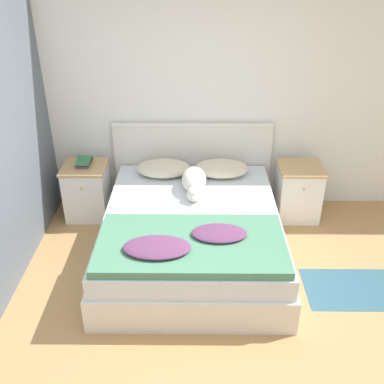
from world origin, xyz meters
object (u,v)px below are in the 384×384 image
pillow_left (164,168)px  dog (194,181)px  pillow_right (221,168)px  nightstand_right (298,191)px  nightstand_left (87,191)px  bed (192,235)px  book_stack (84,162)px

pillow_left → dog: bearing=-45.7°
pillow_left → pillow_right: 0.62m
nightstand_right → nightstand_left: bearing=180.0°
bed → pillow_left: size_ratio=3.53×
pillow_left → dog: (0.33, -0.34, 0.02)m
pillow_left → book_stack: 0.86m
bed → dog: (0.02, 0.43, 0.35)m
nightstand_left → pillow_left: (0.85, 0.01, 0.28)m
bed → pillow_right: (0.31, 0.77, 0.33)m
pillow_left → pillow_right: same height
nightstand_right → pillow_left: 1.50m
bed → nightstand_right: size_ratio=3.34×
pillow_left → book_stack: size_ratio=2.40×
bed → nightstand_left: 1.39m
pillow_left → pillow_right: bearing=0.0°
nightstand_left → nightstand_right: same height
bed → dog: dog is taller
nightstand_right → pillow_right: (-0.85, 0.01, 0.28)m
nightstand_right → pillow_left: size_ratio=1.06×
pillow_right → book_stack: (-1.48, 0.01, 0.06)m
bed → nightstand_right: (1.16, 0.76, 0.06)m
bed → book_stack: bearing=146.1°
bed → book_stack: (-1.17, 0.78, 0.39)m
pillow_left → dog: 0.47m
nightstand_left → pillow_right: size_ratio=1.06×
pillow_right → nightstand_right: bearing=-0.8°
nightstand_left → pillow_right: (1.48, 0.01, 0.28)m
nightstand_left → nightstand_right: bearing=0.0°
nightstand_left → dog: 1.26m
bed → pillow_right: pillow_right is taller
book_stack → nightstand_right: bearing=-0.6°
nightstand_left → nightstand_right: (2.33, 0.00, 0.00)m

